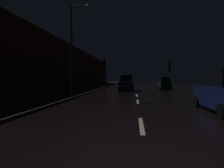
{
  "coord_description": "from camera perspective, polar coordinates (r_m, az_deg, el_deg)",
  "views": [
    {
      "loc": [
        -0.28,
        -3.17,
        1.77
      ],
      "look_at": [
        -2.74,
        15.31,
        1.07
      ],
      "focal_mm": 26.49,
      "sensor_mm": 36.0,
      "label": 1
    }
  ],
  "objects": [
    {
      "name": "streetlamp_overhead",
      "position": [
        14.43,
        -12.14,
        15.36
      ],
      "size": [
        1.7,
        0.44,
        7.75
      ],
      "color": "#2D2D30",
      "rests_on": "ground"
    },
    {
      "name": "sidewalk_left",
      "position": [
        28.65,
        -7.1,
        -1.28
      ],
      "size": [
        4.4,
        84.0,
        0.15
      ],
      "primitive_type": "cube",
      "color": "#28282B",
      "rests_on": "ground"
    },
    {
      "name": "traffic_light_far_right",
      "position": [
        27.74,
        19.12,
        5.22
      ],
      "size": [
        0.34,
        0.47,
        4.61
      ],
      "rotation": [
        0.0,
        0.0,
        -1.46
      ],
      "color": "#38383A",
      "rests_on": "ground"
    },
    {
      "name": "lane_centerline",
      "position": [
        11.86,
        8.92,
        -6.44
      ],
      "size": [
        0.16,
        12.72,
        0.01
      ],
      "color": "beige",
      "rests_on": "ground"
    },
    {
      "name": "building_facade_left",
      "position": [
        26.15,
        -14.64,
        5.7
      ],
      "size": [
        0.8,
        63.0,
        6.85
      ],
      "primitive_type": "cube",
      "color": "#472319",
      "rests_on": "ground"
    },
    {
      "name": "traffic_light_far_left",
      "position": [
        27.88,
        -2.68,
        5.86
      ],
      "size": [
        0.33,
        0.47,
        4.93
      ],
      "rotation": [
        0.0,
        0.0,
        -1.51
      ],
      "color": "#38383A",
      "rests_on": "ground"
    },
    {
      "name": "car_parked_right_far",
      "position": [
        27.12,
        17.59,
        0.14
      ],
      "size": [
        1.75,
        3.79,
        1.91
      ],
      "rotation": [
        0.0,
        0.0,
        1.57
      ],
      "color": "#0F3819",
      "rests_on": "ground"
    },
    {
      "name": "ground",
      "position": [
        27.73,
        8.15,
        -1.57
      ],
      "size": [
        27.47,
        84.0,
        0.02
      ],
      "primitive_type": "cube",
      "color": "black"
    },
    {
      "name": "car_approaching_headlights",
      "position": [
        22.36,
        5.02,
        0.09
      ],
      "size": [
        1.96,
        4.24,
        2.13
      ],
      "rotation": [
        0.0,
        0.0,
        -1.57
      ],
      "color": "#141E51",
      "rests_on": "ground"
    }
  ]
}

